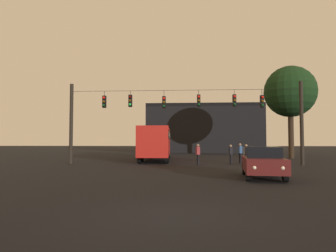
{
  "coord_description": "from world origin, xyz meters",
  "views": [
    {
      "loc": [
        0.42,
        -7.36,
        1.79
      ],
      "look_at": [
        -1.32,
        18.15,
        3.05
      ],
      "focal_mm": 32.95,
      "sensor_mm": 36.0,
      "label": 1
    }
  ],
  "objects_px": {
    "pedestrian_crossing_center": "(240,152)",
    "pedestrian_near_bus": "(198,153)",
    "pedestrian_crossing_left": "(246,153)",
    "car_near_right": "(263,161)",
    "tree_left_silhouette": "(290,92)",
    "city_bus": "(156,140)",
    "pedestrian_crossing_right": "(231,153)"
  },
  "relations": [
    {
      "from": "car_near_right",
      "to": "pedestrian_crossing_right",
      "type": "xyz_separation_m",
      "value": [
        -0.34,
        8.99,
        0.05
      ]
    },
    {
      "from": "city_bus",
      "to": "pedestrian_crossing_center",
      "type": "relative_size",
      "value": 6.87
    },
    {
      "from": "pedestrian_near_bus",
      "to": "tree_left_silhouette",
      "type": "relative_size",
      "value": 0.16
    },
    {
      "from": "car_near_right",
      "to": "city_bus",
      "type": "bearing_deg",
      "value": 116.51
    },
    {
      "from": "pedestrian_crossing_left",
      "to": "pedestrian_near_bus",
      "type": "relative_size",
      "value": 0.99
    },
    {
      "from": "pedestrian_crossing_left",
      "to": "pedestrian_crossing_center",
      "type": "bearing_deg",
      "value": 95.9
    },
    {
      "from": "pedestrian_crossing_right",
      "to": "pedestrian_near_bus",
      "type": "distance_m",
      "value": 2.76
    },
    {
      "from": "car_near_right",
      "to": "pedestrian_near_bus",
      "type": "distance_m",
      "value": 8.55
    },
    {
      "from": "pedestrian_crossing_center",
      "to": "pedestrian_crossing_left",
      "type": "bearing_deg",
      "value": -84.1
    },
    {
      "from": "pedestrian_crossing_center",
      "to": "pedestrian_near_bus",
      "type": "bearing_deg",
      "value": -150.46
    },
    {
      "from": "pedestrian_crossing_center",
      "to": "pedestrian_near_bus",
      "type": "height_order",
      "value": "pedestrian_crossing_center"
    },
    {
      "from": "pedestrian_near_bus",
      "to": "pedestrian_crossing_left",
      "type": "bearing_deg",
      "value": 4.41
    },
    {
      "from": "city_bus",
      "to": "pedestrian_near_bus",
      "type": "xyz_separation_m",
      "value": [
        3.78,
        -5.43,
        -0.98
      ]
    },
    {
      "from": "city_bus",
      "to": "pedestrian_crossing_left",
      "type": "distance_m",
      "value": 9.1
    },
    {
      "from": "car_near_right",
      "to": "pedestrian_crossing_center",
      "type": "bearing_deg",
      "value": 86.86
    },
    {
      "from": "city_bus",
      "to": "pedestrian_crossing_right",
      "type": "distance_m",
      "value": 7.85
    },
    {
      "from": "pedestrian_near_bus",
      "to": "tree_left_silhouette",
      "type": "xyz_separation_m",
      "value": [
        10.03,
        9.62,
        6.11
      ]
    },
    {
      "from": "pedestrian_near_bus",
      "to": "pedestrian_crossing_center",
      "type": "bearing_deg",
      "value": 29.54
    },
    {
      "from": "car_near_right",
      "to": "pedestrian_crossing_right",
      "type": "distance_m",
      "value": 9.0
    },
    {
      "from": "city_bus",
      "to": "car_near_right",
      "type": "xyz_separation_m",
      "value": [
        6.72,
        -13.46,
        -1.07
      ]
    },
    {
      "from": "pedestrian_crossing_left",
      "to": "tree_left_silhouette",
      "type": "distance_m",
      "value": 12.86
    },
    {
      "from": "city_bus",
      "to": "pedestrian_crossing_left",
      "type": "relative_size",
      "value": 7.14
    },
    {
      "from": "pedestrian_crossing_left",
      "to": "city_bus",
      "type": "bearing_deg",
      "value": 145.32
    },
    {
      "from": "car_near_right",
      "to": "tree_left_silhouette",
      "type": "height_order",
      "value": "tree_left_silhouette"
    },
    {
      "from": "pedestrian_near_bus",
      "to": "tree_left_silhouette",
      "type": "height_order",
      "value": "tree_left_silhouette"
    },
    {
      "from": "pedestrian_crossing_left",
      "to": "pedestrian_crossing_center",
      "type": "distance_m",
      "value": 1.7
    },
    {
      "from": "pedestrian_crossing_center",
      "to": "pedestrian_near_bus",
      "type": "relative_size",
      "value": 1.03
    },
    {
      "from": "car_near_right",
      "to": "pedestrian_crossing_right",
      "type": "relative_size",
      "value": 2.95
    },
    {
      "from": "pedestrian_crossing_right",
      "to": "tree_left_silhouette",
      "type": "distance_m",
      "value": 12.97
    },
    {
      "from": "car_near_right",
      "to": "pedestrian_crossing_center",
      "type": "distance_m",
      "value": 10.02
    },
    {
      "from": "pedestrian_crossing_center",
      "to": "pedestrian_near_bus",
      "type": "xyz_separation_m",
      "value": [
        -3.48,
        -1.98,
        -0.03
      ]
    },
    {
      "from": "car_near_right",
      "to": "pedestrian_crossing_center",
      "type": "xyz_separation_m",
      "value": [
        0.55,
        10.01,
        0.11
      ]
    }
  ]
}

